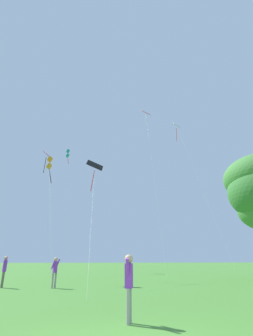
% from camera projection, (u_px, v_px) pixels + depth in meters
% --- Properties ---
extents(kite_yellow_diamond, '(2.00, 12.60, 27.62)m').
position_uv_depth(kite_yellow_diamond, '(177.00, 131.00, 48.39)').
color(kite_yellow_diamond, yellow).
rests_on(kite_yellow_diamond, ground_plane).
extents(kite_teal_box, '(1.83, 10.06, 20.49)m').
position_uv_depth(kite_teal_box, '(68.00, 154.00, 44.62)').
color(kite_teal_box, teal).
rests_on(kite_teal_box, ground_plane).
extents(kite_red_high, '(2.37, 11.73, 27.69)m').
position_uv_depth(kite_red_high, '(146.00, 117.00, 44.66)').
color(kite_red_high, red).
rests_on(kite_red_high, ground_plane).
extents(kite_orange_box, '(2.21, 7.73, 10.53)m').
position_uv_depth(kite_orange_box, '(50.00, 164.00, 22.51)').
color(kite_orange_box, orange).
rests_on(kite_orange_box, ground_plane).
extents(kite_pink_low, '(3.40, 6.93, 17.57)m').
position_uv_depth(kite_pink_low, '(46.00, 160.00, 37.73)').
color(kite_pink_low, pink).
rests_on(kite_pink_low, ground_plane).
extents(kite_black_large, '(1.76, 11.91, 11.17)m').
position_uv_depth(kite_black_large, '(94.00, 170.00, 24.24)').
color(kite_black_large, black).
rests_on(kite_black_large, ground_plane).
extents(person_near_tree, '(0.53, 0.34, 1.74)m').
position_uv_depth(person_near_tree, '(55.00, 269.00, 15.10)').
color(person_near_tree, gray).
rests_on(person_near_tree, ground_plane).
extents(person_in_red_shirt, '(0.29, 0.54, 1.71)m').
position_uv_depth(person_in_red_shirt, '(129.00, 281.00, 6.79)').
color(person_in_red_shirt, gray).
rests_on(person_in_red_shirt, ground_plane).
extents(person_far_back, '(0.31, 0.57, 1.82)m').
position_uv_depth(person_far_back, '(4.00, 268.00, 15.33)').
color(person_far_back, '#665B4C').
rests_on(person_far_back, ground_plane).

